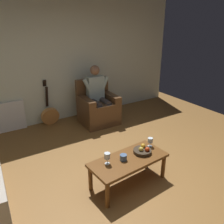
# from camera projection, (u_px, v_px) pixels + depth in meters

# --- Properties ---
(ground_plane) EXTENTS (6.75, 6.75, 0.00)m
(ground_plane) POSITION_uv_depth(u_px,v_px,m) (139.00, 180.00, 3.47)
(ground_plane) COLOR brown
(wall_back) EXTENTS (5.95, 0.06, 2.73)m
(wall_back) POSITION_uv_depth(u_px,v_px,m) (62.00, 61.00, 5.19)
(wall_back) COLOR silver
(wall_back) RESTS_ON ground
(armchair) EXTENTS (0.81, 0.76, 0.98)m
(armchair) POSITION_uv_depth(u_px,v_px,m) (98.00, 108.00, 5.29)
(armchair) COLOR #53361F
(armchair) RESTS_ON ground
(person_seated) EXTENTS (0.64, 0.59, 1.30)m
(person_seated) POSITION_uv_depth(u_px,v_px,m) (98.00, 93.00, 5.14)
(person_seated) COLOR #93A6A2
(person_seated) RESTS_ON ground
(coffee_table) EXTENTS (1.16, 0.59, 0.41)m
(coffee_table) POSITION_uv_depth(u_px,v_px,m) (129.00, 162.00, 3.28)
(coffee_table) COLOR brown
(coffee_table) RESTS_ON ground
(guitar) EXTENTS (0.40, 0.28, 1.01)m
(guitar) POSITION_uv_depth(u_px,v_px,m) (50.00, 115.00, 5.22)
(guitar) COLOR #B9793D
(guitar) RESTS_ON ground
(radiator) EXTENTS (0.69, 0.06, 0.64)m
(radiator) POSITION_uv_depth(u_px,v_px,m) (8.00, 117.00, 4.87)
(radiator) COLOR white
(radiator) RESTS_ON ground
(wine_glass_near) EXTENTS (0.08, 0.08, 0.17)m
(wine_glass_near) POSITION_uv_depth(u_px,v_px,m) (107.00, 156.00, 3.11)
(wine_glass_near) COLOR silver
(wine_glass_near) RESTS_ON coffee_table
(wine_glass_far) EXTENTS (0.08, 0.08, 0.14)m
(wine_glass_far) POSITION_uv_depth(u_px,v_px,m) (150.00, 141.00, 3.54)
(wine_glass_far) COLOR silver
(wine_glass_far) RESTS_ON coffee_table
(fruit_bowl) EXTENTS (0.27, 0.27, 0.11)m
(fruit_bowl) POSITION_uv_depth(u_px,v_px,m) (143.00, 150.00, 3.40)
(fruit_bowl) COLOR #32271A
(fruit_bowl) RESTS_ON coffee_table
(candle_jar) EXTENTS (0.10, 0.10, 0.08)m
(candle_jar) POSITION_uv_depth(u_px,v_px,m) (123.00, 157.00, 3.22)
(candle_jar) COLOR #4A6286
(candle_jar) RESTS_ON coffee_table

